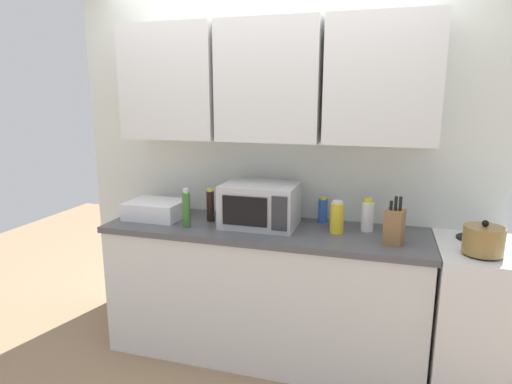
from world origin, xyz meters
TOP-DOWN VIEW (x-y plane):
  - wall_back_with_cabinets at (0.00, -0.07)m, footprint 2.96×0.38m
  - counter_run at (0.00, -0.30)m, footprint 2.09×0.63m
  - stove_range at (1.43, -0.32)m, footprint 0.76×0.64m
  - kettle at (1.26, -0.46)m, footprint 0.21×0.21m
  - microwave at (-0.03, -0.27)m, footprint 0.48×0.37m
  - dish_rack at (-0.79, -0.30)m, footprint 0.38×0.30m
  - knife_block at (0.81, -0.39)m, footprint 0.13×0.14m
  - bottle_white_jar at (0.65, -0.19)m, footprint 0.08×0.08m
  - bottle_yellow_mustard at (0.47, -0.29)m, footprint 0.08×0.08m
  - bottle_blue_cleaner at (0.35, -0.08)m, footprint 0.06×0.06m
  - bottle_green_oil at (-0.49, -0.43)m, footprint 0.05×0.05m
  - bottle_soy_dark at (-0.39, -0.26)m, footprint 0.05×0.05m

SIDE VIEW (x-z plane):
  - counter_run at x=0.00m, z-range 0.00..0.90m
  - stove_range at x=1.43m, z-range 0.00..0.91m
  - dish_rack at x=-0.79m, z-range 0.90..1.02m
  - bottle_blue_cleaner at x=0.35m, z-range 0.90..1.07m
  - kettle at x=1.26m, z-range 0.89..1.08m
  - bottle_yellow_mustard at x=0.47m, z-range 0.90..1.10m
  - bottle_white_jar at x=0.65m, z-range 0.90..1.11m
  - knife_block at x=0.81m, z-range 0.86..1.15m
  - bottle_soy_dark at x=-0.39m, z-range 0.89..1.12m
  - bottle_green_oil at x=-0.49m, z-range 0.89..1.15m
  - microwave at x=-0.03m, z-range 0.90..1.18m
  - wall_back_with_cabinets at x=0.00m, z-range 0.27..2.87m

